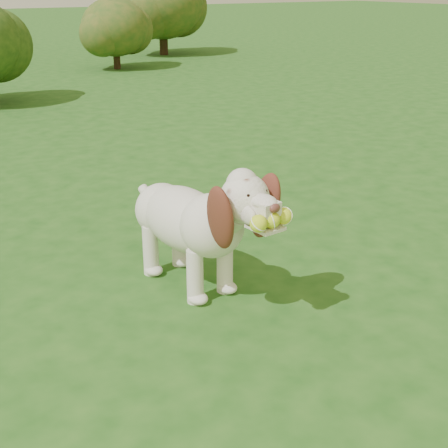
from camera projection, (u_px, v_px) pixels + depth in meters
ground at (113, 294)px, 3.70m from camera, size 80.00×80.00×0.00m
dog at (196, 219)px, 3.62m from camera, size 0.51×1.31×0.85m
shrub_f at (162, 3)px, 15.05m from camera, size 1.98×1.98×2.05m
shrub_d at (115, 27)px, 12.73m from camera, size 1.37×1.37×1.42m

